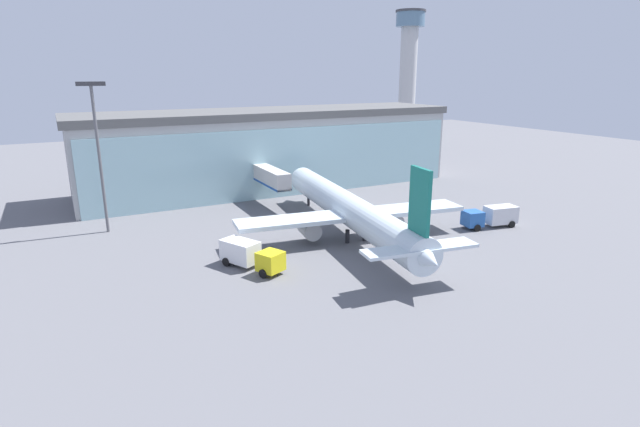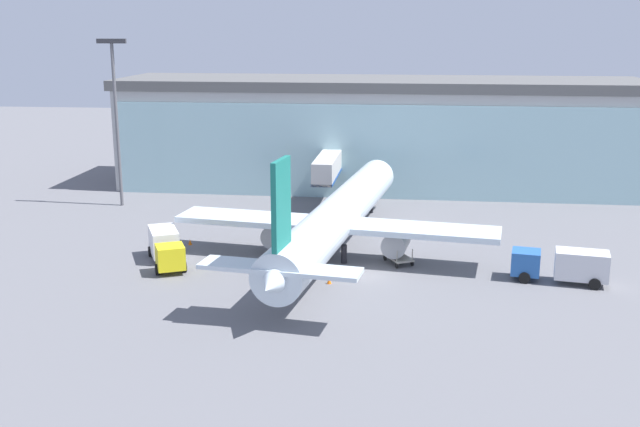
# 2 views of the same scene
# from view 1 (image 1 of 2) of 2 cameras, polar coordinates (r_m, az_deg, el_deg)

# --- Properties ---
(ground) EXTENTS (240.00, 240.00, 0.00)m
(ground) POSITION_cam_1_polar(r_m,az_deg,el_deg) (58.50, 8.21, -3.61)
(ground) COLOR slate
(terminal_building) EXTENTS (64.44, 16.61, 13.33)m
(terminal_building) POSITION_cam_1_polar(r_m,az_deg,el_deg) (87.01, -5.68, 7.37)
(terminal_building) COLOR #A4A4A4
(terminal_building) RESTS_ON ground
(jet_bridge) EXTENTS (2.63, 14.54, 5.70)m
(jet_bridge) POSITION_cam_1_polar(r_m,az_deg,el_deg) (76.25, -6.24, 4.38)
(jet_bridge) COLOR beige
(jet_bridge) RESTS_ON ground
(control_tower) EXTENTS (8.76, 8.76, 36.90)m
(control_tower) POSITION_cam_1_polar(r_m,az_deg,el_deg) (157.11, 10.06, 16.31)
(control_tower) COLOR #BABABA
(control_tower) RESTS_ON ground
(apron_light_mast) EXTENTS (3.20, 0.40, 18.30)m
(apron_light_mast) POSITION_cam_1_polar(r_m,az_deg,el_deg) (66.01, -24.04, 7.13)
(apron_light_mast) COLOR #59595E
(apron_light_mast) RESTS_ON ground
(airplane) EXTENTS (28.30, 39.69, 11.27)m
(airplane) POSITION_cam_1_polar(r_m,az_deg,el_deg) (60.11, 3.37, 0.44)
(airplane) COLOR silver
(airplane) RESTS_ON ground
(catering_truck) EXTENTS (5.03, 7.56, 2.65)m
(catering_truck) POSITION_cam_1_polar(r_m,az_deg,el_deg) (51.32, -8.03, -4.66)
(catering_truck) COLOR yellow
(catering_truck) RESTS_ON ground
(fuel_truck) EXTENTS (7.58, 3.58, 2.65)m
(fuel_truck) POSITION_cam_1_polar(r_m,az_deg,el_deg) (68.02, 19.02, -0.27)
(fuel_truck) COLOR #2659A5
(fuel_truck) RESTS_ON ground
(baggage_cart) EXTENTS (2.70, 3.22, 1.50)m
(baggage_cart) POSITION_cam_1_polar(r_m,az_deg,el_deg) (62.37, 8.46, -1.91)
(baggage_cart) COLOR #9E998C
(baggage_cart) RESTS_ON ground
(safety_cone_nose) EXTENTS (0.36, 0.36, 0.55)m
(safety_cone_nose) POSITION_cam_1_polar(r_m,az_deg,el_deg) (55.00, 7.55, -4.56)
(safety_cone_nose) COLOR orange
(safety_cone_nose) RESTS_ON ground
(safety_cone_wingtip) EXTENTS (0.36, 0.36, 0.55)m
(safety_cone_wingtip) POSITION_cam_1_polar(r_m,az_deg,el_deg) (56.81, -9.48, -3.97)
(safety_cone_wingtip) COLOR orange
(safety_cone_wingtip) RESTS_ON ground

